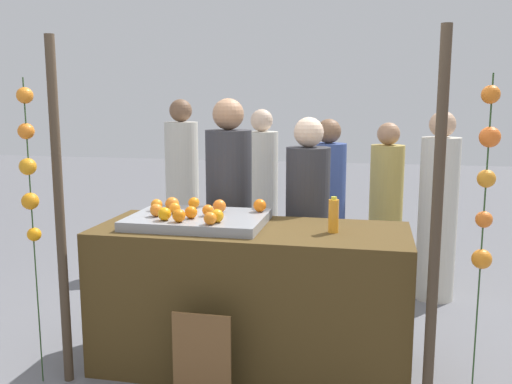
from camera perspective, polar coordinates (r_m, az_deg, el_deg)
The scene contains 29 objects.
ground_plane at distance 3.77m, azimuth -0.49°, elevation -17.27°, with size 24.00×24.00×0.00m, color slate.
stall_counter at distance 3.58m, azimuth -0.50°, elevation -10.77°, with size 1.94×0.76×0.91m, color #4C3819.
orange_tray at distance 3.56m, azimuth -5.95°, elevation -2.85°, with size 0.85×0.62×0.06m, color gray.
orange_0 at distance 3.54m, azimuth -10.17°, elevation -1.84°, with size 0.08×0.08×0.08m, color orange.
orange_1 at distance 3.32m, azimuth -4.03°, elevation -2.45°, with size 0.08×0.08×0.08m, color orange.
orange_2 at distance 3.77m, azimuth -6.38°, elevation -1.11°, with size 0.08×0.08×0.08m, color orange.
orange_3 at distance 3.61m, azimuth -3.77°, elevation -1.44°, with size 0.09×0.09×0.09m, color orange.
orange_4 at distance 3.60m, azimuth -8.32°, elevation -1.66°, with size 0.07×0.07×0.07m, color orange.
orange_5 at distance 3.70m, azimuth -8.59°, elevation -1.23°, with size 0.09×0.09×0.09m, color orange.
orange_6 at distance 3.45m, azimuth -6.67°, elevation -2.08°, with size 0.08×0.08×0.08m, color orange.
orange_7 at distance 3.27m, azimuth -4.73°, elevation -2.71°, with size 0.08×0.08×0.08m, color orange.
orange_8 at distance 3.73m, azimuth -10.14°, elevation -1.30°, with size 0.08×0.08×0.08m, color orange.
orange_9 at distance 3.51m, azimuth -4.96°, elevation -1.88°, with size 0.07×0.07×0.07m, color orange.
orange_10 at distance 3.35m, azimuth -7.90°, elevation -2.42°, with size 0.08×0.08×0.08m, color orange.
orange_11 at distance 3.63m, azimuth 0.39°, elevation -1.39°, with size 0.08×0.08×0.08m, color orange.
orange_12 at distance 3.41m, azimuth -9.36°, elevation -2.23°, with size 0.08×0.08×0.08m, color orange.
juice_bottle at distance 3.34m, azimuth 7.95°, elevation -2.42°, with size 0.06×0.06×0.22m.
chalkboard_sign at distance 3.21m, azimuth -5.53°, elevation -16.95°, with size 0.33×0.03×0.56m.
vendor_left at distance 4.18m, azimuth -2.78°, elevation -2.99°, with size 0.34×0.34×1.70m.
vendor_right at distance 4.06m, azimuth 5.26°, elevation -4.28°, with size 0.32×0.32×1.57m.
crowd_person_0 at distance 5.50m, azimuth 0.57°, elevation -0.48°, with size 0.32×0.32×1.61m.
crowd_person_1 at distance 4.94m, azimuth 18.12°, elevation -2.10°, with size 0.32×0.32×1.60m.
crowd_person_2 at distance 4.85m, azimuth 7.30°, elevation -2.28°, with size 0.31×0.31×1.54m.
crowd_person_3 at distance 5.80m, azimuth -7.56°, elevation 0.40°, with size 0.34×0.34×1.70m.
crowd_person_4 at distance 5.20m, azimuth 13.14°, elevation -1.87°, with size 0.30×0.30×1.50m.
canopy_post_left at distance 3.44m, azimuth -19.47°, elevation -2.29°, with size 0.06×0.06×2.05m, color #473828.
canopy_post_right at distance 2.96m, azimuth 17.93°, elevation -4.03°, with size 0.06×0.06×2.05m, color #473828.
garland_strand_left at distance 3.43m, azimuth -22.29°, elevation 2.52°, with size 0.10×0.11×1.82m.
garland_strand_right at distance 2.90m, azimuth 22.53°, elevation 0.97°, with size 0.11×0.11×1.82m.
Camera 1 is at (0.72, -3.29, 1.69)m, focal length 39.04 mm.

